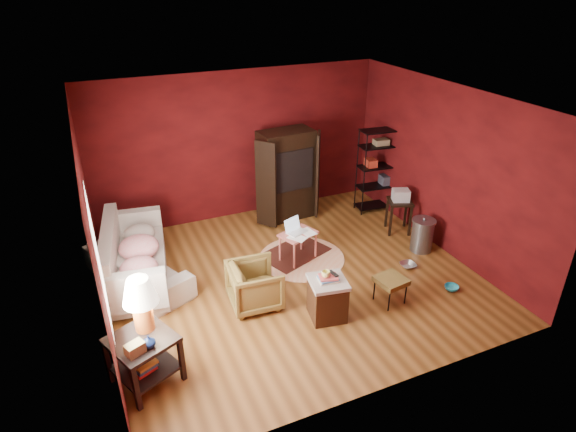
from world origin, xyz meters
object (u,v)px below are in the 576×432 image
(armchair, at_px, (255,284))
(hamper, at_px, (327,298))
(side_table, at_px, (141,322))
(wire_shelving, at_px, (379,167))
(tv_armoire, at_px, (287,174))
(laptop_desk, at_px, (298,236))
(sofa, at_px, (136,261))

(armchair, xyz_separation_m, hamper, (0.82, -0.66, -0.05))
(side_table, distance_m, wire_shelving, 5.69)
(tv_armoire, relative_size, wire_shelving, 1.04)
(laptop_desk, distance_m, wire_shelving, 2.57)
(tv_armoire, bearing_deg, hamper, -107.82)
(hamper, bearing_deg, tv_armoire, 76.59)
(sofa, xyz_separation_m, wire_shelving, (4.81, 0.72, 0.53))
(sofa, height_order, hamper, sofa)
(wire_shelving, bearing_deg, side_table, -145.31)
(tv_armoire, bearing_deg, wire_shelving, -17.46)
(side_table, distance_m, hamper, 2.51)
(hamper, distance_m, laptop_desk, 1.55)
(hamper, xyz_separation_m, tv_armoire, (0.73, 3.05, 0.59))
(sofa, bearing_deg, wire_shelving, -104.24)
(sofa, bearing_deg, side_table, 152.43)
(tv_armoire, xyz_separation_m, wire_shelving, (1.80, -0.42, 0.01))
(armchair, relative_size, laptop_desk, 0.99)
(laptop_desk, bearing_deg, tv_armoire, 51.97)
(side_table, height_order, wire_shelving, wire_shelving)
(sofa, distance_m, wire_shelving, 4.89)
(wire_shelving, bearing_deg, armchair, -143.64)
(side_table, height_order, hamper, side_table)
(hamper, distance_m, tv_armoire, 3.19)
(sofa, distance_m, armchair, 1.93)
(armchair, xyz_separation_m, tv_armoire, (1.55, 2.39, 0.54))
(side_table, bearing_deg, laptop_desk, 31.16)
(wire_shelving, bearing_deg, tv_armoire, 172.80)
(side_table, height_order, laptop_desk, side_table)
(side_table, relative_size, tv_armoire, 0.76)
(laptop_desk, relative_size, tv_armoire, 0.42)
(sofa, xyz_separation_m, tv_armoire, (3.01, 1.13, 0.52))
(sofa, relative_size, side_table, 1.49)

